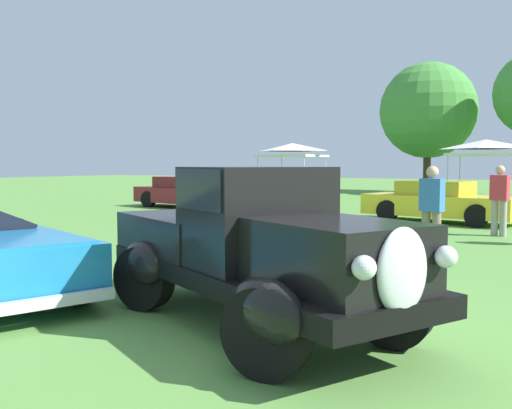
# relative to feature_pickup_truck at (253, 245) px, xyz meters

# --- Properties ---
(ground_plane) EXTENTS (120.00, 120.00, 0.00)m
(ground_plane) POSITION_rel_feature_pickup_truck_xyz_m (0.47, -0.07, -0.87)
(ground_plane) COLOR #568C3D
(feature_pickup_truck) EXTENTS (4.55, 3.26, 1.70)m
(feature_pickup_truck) POSITION_rel_feature_pickup_truck_xyz_m (0.00, 0.00, 0.00)
(feature_pickup_truck) COLOR black
(feature_pickup_truck) RESTS_ON ground_plane
(show_car_burgundy) EXTENTS (4.79, 2.58, 1.22)m
(show_car_burgundy) POSITION_rel_feature_pickup_truck_xyz_m (-10.64, 12.75, -0.27)
(show_car_burgundy) COLOR maroon
(show_car_burgundy) RESTS_ON ground_plane
(show_car_yellow) EXTENTS (4.64, 2.41, 1.22)m
(show_car_yellow) POSITION_rel_feature_pickup_truck_xyz_m (-0.78, 12.13, -0.27)
(show_car_yellow) COLOR yellow
(show_car_yellow) RESTS_ON ground_plane
(spectator_near_truck) EXTENTS (0.44, 0.31, 1.69)m
(spectator_near_truck) POSITION_rel_feature_pickup_truck_xyz_m (1.20, 9.51, 0.05)
(spectator_near_truck) COLOR #9E998E
(spectator_near_truck) RESTS_ON ground_plane
(spectator_between_cars) EXTENTS (0.44, 0.31, 1.69)m
(spectator_between_cars) POSITION_rel_feature_pickup_truck_xyz_m (0.58, 5.45, 0.05)
(spectator_between_cars) COLOR #7F7056
(spectator_between_cars) RESTS_ON ground_plane
(canopy_tent_left_field) EXTENTS (2.70, 2.70, 2.71)m
(canopy_tent_left_field) POSITION_rel_feature_pickup_truck_xyz_m (-9.42, 19.65, 1.55)
(canopy_tent_left_field) COLOR #B7B7BC
(canopy_tent_left_field) RESTS_ON ground_plane
(canopy_tent_center_field) EXTENTS (2.71, 2.71, 2.71)m
(canopy_tent_center_field) POSITION_rel_feature_pickup_truck_xyz_m (-0.69, 19.79, 1.55)
(canopy_tent_center_field) COLOR #B7B7BC
(canopy_tent_center_field) RESTS_ON ground_plane
(treeline_far_left) EXTENTS (5.65, 5.65, 7.70)m
(treeline_far_left) POSITION_rel_feature_pickup_truck_xyz_m (-5.40, 29.49, 3.99)
(treeline_far_left) COLOR #47331E
(treeline_far_left) RESTS_ON ground_plane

